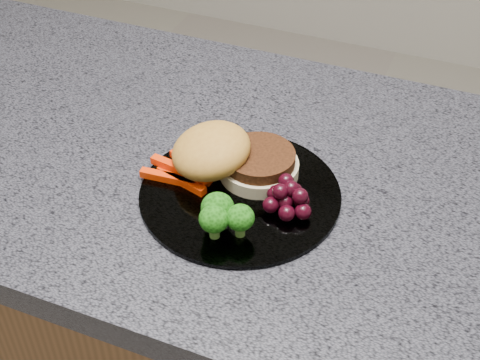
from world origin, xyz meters
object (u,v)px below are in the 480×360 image
object	(u,v)px
burger	(228,158)
grape_bunch	(288,198)
island_cabinet	(204,351)
plate	(240,194)

from	to	relation	value
burger	grape_bunch	world-z (taller)	burger
island_cabinet	burger	world-z (taller)	burger
burger	grape_bunch	size ratio (longest dim) A/B	3.08
plate	grape_bunch	size ratio (longest dim) A/B	4.04
plate	grape_bunch	world-z (taller)	grape_bunch
plate	grape_bunch	xyz separation A→B (m)	(0.07, -0.00, 0.02)
plate	burger	xyz separation A→B (m)	(-0.03, 0.03, 0.03)
island_cabinet	grape_bunch	distance (m)	0.52
island_cabinet	plate	xyz separation A→B (m)	(0.10, -0.06, 0.47)
plate	grape_bunch	bearing A→B (deg)	-3.71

